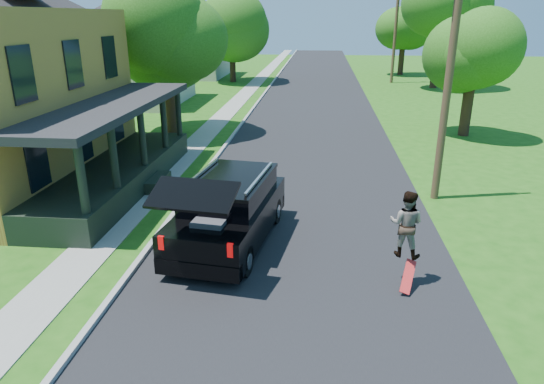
# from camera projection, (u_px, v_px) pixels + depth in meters

# --- Properties ---
(ground) EXTENTS (140.00, 140.00, 0.00)m
(ground) POSITION_uv_depth(u_px,v_px,m) (296.00, 279.00, 11.66)
(ground) COLOR #1B4F0F
(ground) RESTS_ON ground
(street) EXTENTS (8.00, 120.00, 0.02)m
(street) POSITION_uv_depth(u_px,v_px,m) (313.00, 116.00, 30.34)
(street) COLOR black
(street) RESTS_ON ground
(curb) EXTENTS (0.15, 120.00, 0.12)m
(curb) POSITION_uv_depth(u_px,v_px,m) (249.00, 115.00, 30.72)
(curb) COLOR gray
(curb) RESTS_ON ground
(sidewalk) EXTENTS (1.30, 120.00, 0.03)m
(sidewalk) POSITION_uv_depth(u_px,v_px,m) (225.00, 115.00, 30.86)
(sidewalk) COLOR gray
(sidewalk) RESTS_ON ground
(front_walk) EXTENTS (6.50, 1.20, 0.03)m
(front_walk) POSITION_uv_depth(u_px,v_px,m) (51.00, 185.00, 18.15)
(front_walk) COLOR gray
(front_walk) RESTS_ON ground
(neighbor_house_mid) EXTENTS (12.78, 12.78, 8.30)m
(neighbor_house_mid) POSITION_uv_depth(u_px,v_px,m) (122.00, 42.00, 33.89)
(neighbor_house_mid) COLOR beige
(neighbor_house_mid) RESTS_ON ground
(neighbor_house_far) EXTENTS (12.78, 12.78, 8.30)m
(neighbor_house_far) POSITION_uv_depth(u_px,v_px,m) (184.00, 34.00, 48.84)
(neighbor_house_far) COLOR beige
(neighbor_house_far) RESTS_ON ground
(black_suv) EXTENTS (2.70, 5.61, 2.51)m
(black_suv) POSITION_uv_depth(u_px,v_px,m) (229.00, 211.00, 13.21)
(black_suv) COLOR black
(black_suv) RESTS_ON ground
(skateboarder) EXTENTS (0.94, 0.83, 1.60)m
(skateboarder) POSITION_uv_depth(u_px,v_px,m) (406.00, 224.00, 11.10)
(skateboarder) COLOR black
(skateboarder) RESTS_ON ground
(skateboard) EXTENTS (0.45, 0.71, 0.59)m
(skateboard) POSITION_uv_depth(u_px,v_px,m) (408.00, 277.00, 11.10)
(skateboard) COLOR #B50F0F
(skateboard) RESTS_ON ground
(tree_left_mid) EXTENTS (6.80, 6.46, 8.32)m
(tree_left_mid) POSITION_uv_depth(u_px,v_px,m) (165.00, 27.00, 24.21)
(tree_left_mid) COLOR black
(tree_left_mid) RESTS_ON ground
(tree_left_far) EXTENTS (7.60, 7.71, 8.81)m
(tree_left_far) POSITION_uv_depth(u_px,v_px,m) (231.00, 21.00, 44.33)
(tree_left_far) COLOR black
(tree_left_far) RESTS_ON ground
(tree_right_near) EXTENTS (5.65, 5.27, 7.17)m
(tree_right_near) POSITION_uv_depth(u_px,v_px,m) (475.00, 41.00, 24.01)
(tree_right_near) COLOR black
(tree_right_near) RESTS_ON ground
(tree_right_mid) EXTENTS (7.17, 6.92, 9.94)m
(tree_right_mid) POSITION_uv_depth(u_px,v_px,m) (441.00, 7.00, 40.04)
(tree_right_mid) COLOR black
(tree_right_mid) RESTS_ON ground
(tree_right_far) EXTENTS (6.58, 6.21, 7.87)m
(tree_right_far) POSITION_uv_depth(u_px,v_px,m) (404.00, 23.00, 49.79)
(tree_right_far) COLOR black
(tree_right_far) RESTS_ON ground
(utility_pole_near) EXTENTS (1.57, 0.44, 8.20)m
(utility_pole_near) POSITION_uv_depth(u_px,v_px,m) (449.00, 73.00, 15.39)
(utility_pole_near) COLOR #4D3A23
(utility_pole_near) RESTS_ON ground
(utility_pole_far) EXTENTS (1.70, 0.49, 10.86)m
(utility_pole_far) POSITION_uv_depth(u_px,v_px,m) (396.00, 20.00, 43.49)
(utility_pole_far) COLOR #4D3A23
(utility_pole_far) RESTS_ON ground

